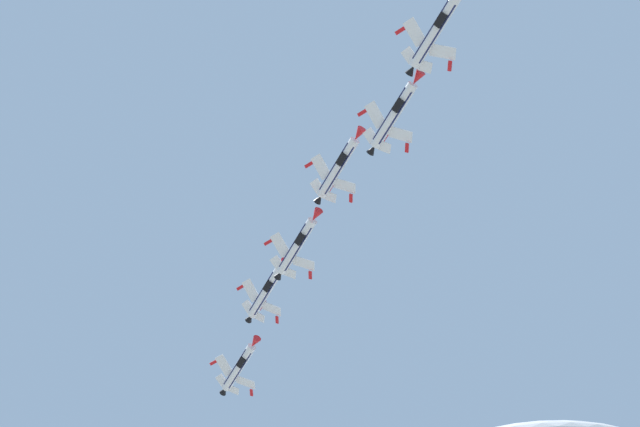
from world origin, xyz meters
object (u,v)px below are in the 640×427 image
fighter_jet_left_wing (394,114)px  fighter_jet_trail_slot (239,367)px  fighter_jet_left_outer (297,245)px  fighter_jet_right_outer (266,292)px  fighter_jet_right_wing (339,167)px  fighter_jet_lead (436,30)px

fighter_jet_left_wing → fighter_jet_trail_slot: fighter_jet_left_wing is taller
fighter_jet_left_outer → fighter_jet_right_outer: fighter_jet_right_outer is taller
fighter_jet_right_wing → fighter_jet_left_outer: 15.42m
fighter_jet_left_wing → fighter_jet_right_outer: fighter_jet_right_outer is taller
fighter_jet_left_wing → fighter_jet_left_outer: 28.76m
fighter_jet_left_wing → fighter_jet_right_wing: bearing=-79.5°
fighter_jet_right_wing → fighter_jet_left_outer: size_ratio=1.00×
fighter_jet_left_outer → fighter_jet_trail_slot: size_ratio=1.00×
fighter_jet_lead → fighter_jet_left_wing: size_ratio=1.00×
fighter_jet_lead → fighter_jet_right_wing: size_ratio=1.00×
fighter_jet_left_outer → fighter_jet_right_outer: bearing=-93.2°
fighter_jet_lead → fighter_jet_right_outer: 58.28m
fighter_jet_trail_slot → fighter_jet_right_wing: bearing=86.5°
fighter_jet_lead → fighter_jet_left_outer: size_ratio=1.00×
fighter_jet_lead → fighter_jet_left_outer: 43.35m
fighter_jet_right_wing → fighter_jet_left_outer: (-10.40, 10.56, -4.26)m
fighter_jet_right_wing → fighter_jet_trail_slot: bearing=-93.5°
fighter_jet_right_outer → fighter_jet_lead: bearing=90.4°
fighter_jet_left_wing → fighter_jet_right_outer: 43.63m
fighter_jet_lead → fighter_jet_trail_slot: bearing=-91.3°
fighter_jet_left_outer → fighter_jet_trail_slot: fighter_jet_trail_slot is taller
fighter_jet_left_outer → fighter_jet_left_wing: bearing=95.5°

